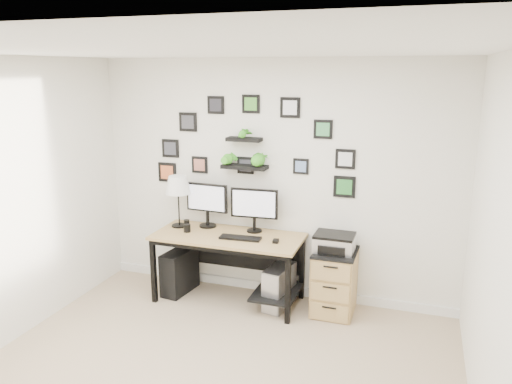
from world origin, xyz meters
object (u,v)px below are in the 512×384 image
at_px(desk, 232,245).
at_px(pc_tower_black, 180,271).
at_px(file_cabinet, 334,282).
at_px(table_lamp, 178,186).
at_px(monitor_left, 207,202).
at_px(printer, 334,243).
at_px(mug, 187,228).
at_px(pc_tower_grey, 279,287).
at_px(monitor_right, 254,206).

bearing_deg(desk, pc_tower_black, -179.12).
bearing_deg(desk, file_cabinet, 3.01).
height_order(desk, table_lamp, table_lamp).
bearing_deg(monitor_left, pc_tower_black, -147.60).
bearing_deg(printer, desk, -176.87).
bearing_deg(mug, monitor_left, 60.83).
bearing_deg(pc_tower_grey, table_lamp, 175.22).
bearing_deg(monitor_right, table_lamp, -174.55).
distance_m(desk, monitor_left, 0.58).
bearing_deg(monitor_right, monitor_left, 179.92).
xyz_separation_m(mug, file_cabinet, (1.60, 0.13, -0.46)).
bearing_deg(pc_tower_grey, pc_tower_black, 179.69).
distance_m(desk, mug, 0.53).
distance_m(monitor_right, mug, 0.77).
relative_size(desk, printer, 3.96).
bearing_deg(mug, monitor_right, 19.22).
distance_m(monitor_left, table_lamp, 0.37).
xyz_separation_m(monitor_left, pc_tower_grey, (0.90, -0.18, -0.81)).
height_order(pc_tower_black, file_cabinet, file_cabinet).
xyz_separation_m(desk, table_lamp, (-0.67, 0.08, 0.59)).
xyz_separation_m(monitor_right, mug, (-0.69, -0.24, -0.24)).
distance_m(pc_tower_grey, file_cabinet, 0.59).
xyz_separation_m(desk, file_cabinet, (1.11, 0.06, -0.29)).
bearing_deg(file_cabinet, desk, -176.99).
distance_m(table_lamp, pc_tower_black, 0.98).
bearing_deg(desk, table_lamp, 172.84).
height_order(desk, pc_tower_black, desk).
height_order(monitor_right, mug, monitor_right).
bearing_deg(table_lamp, monitor_left, 15.10).
xyz_separation_m(monitor_left, printer, (1.45, -0.11, -0.28)).
bearing_deg(file_cabinet, monitor_left, 175.72).
height_order(table_lamp, file_cabinet, table_lamp).
distance_m(pc_tower_black, printer, 1.81).
bearing_deg(pc_tower_black, desk, 8.36).
xyz_separation_m(monitor_left, file_cabinet, (1.47, -0.11, -0.71)).
relative_size(mug, file_cabinet, 0.13).
height_order(monitor_left, pc_tower_black, monitor_left).
xyz_separation_m(table_lamp, mug, (0.17, -0.16, -0.42)).
height_order(table_lamp, pc_tower_grey, table_lamp).
distance_m(monitor_left, pc_tower_grey, 1.23).
height_order(mug, pc_tower_grey, mug).
height_order(desk, file_cabinet, desk).
xyz_separation_m(mug, pc_tower_black, (-0.15, 0.06, -0.55)).
distance_m(mug, printer, 1.59).
xyz_separation_m(monitor_left, mug, (-0.13, -0.24, -0.25)).
height_order(monitor_right, printer, monitor_right).
xyz_separation_m(monitor_right, pc_tower_grey, (0.34, -0.18, -0.81)).
relative_size(monitor_right, table_lamp, 0.90).
bearing_deg(pc_tower_black, pc_tower_grey, 7.17).
bearing_deg(pc_tower_grey, monitor_right, 151.73).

